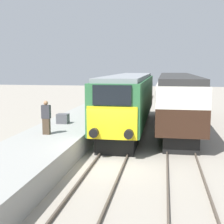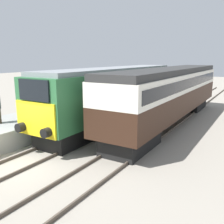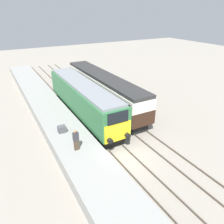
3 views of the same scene
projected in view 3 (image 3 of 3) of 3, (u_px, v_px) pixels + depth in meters
The scene contains 8 objects.
ground_plane at pixel (123, 156), 18.12m from camera, with size 120.00×120.00×0.00m, color gray.
platform_left at pixel (56, 120), 22.76m from camera, with size 3.50×50.00×1.05m.
rails_near_track at pixel (97, 129), 22.04m from camera, with size 1.51×60.00×0.14m.
rails_far_track at pixel (126, 121), 23.53m from camera, with size 1.50×60.00×0.14m.
locomotive at pixel (83, 98), 23.79m from camera, with size 2.70×15.32×3.95m.
passenger_carriage at pixel (103, 87), 26.66m from camera, with size 2.75×16.64×3.92m.
person_on_platform at pixel (76, 140), 16.82m from camera, with size 0.44×0.26×1.76m.
luggage_crate at pixel (62, 129), 19.48m from camera, with size 0.70×0.56×0.60m.
Camera 3 is at (-8.03, -12.46, 11.10)m, focal length 35.00 mm.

